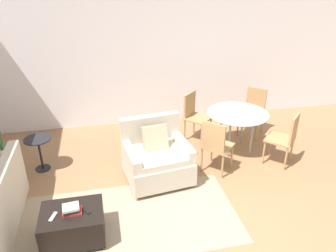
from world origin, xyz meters
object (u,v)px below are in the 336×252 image
tv_remote_secondary (53,216)px  dining_chair_far_left (194,113)px  dining_chair_near_right (286,136)px  ottoman (73,224)px  side_table (39,148)px  dining_table (237,117)px  potted_plant (1,163)px  dining_chair_near_left (216,144)px  book_stack (72,209)px  tv_remote_primary (86,210)px  dining_chair_far_right (254,108)px  armchair (157,158)px

tv_remote_secondary → dining_chair_far_left: (2.32, 2.26, 0.11)m
dining_chair_near_right → ottoman: bearing=-162.9°
ottoman → side_table: side_table is taller
dining_table → tv_remote_secondary: bearing=-150.4°
potted_plant → dining_chair_near_left: size_ratio=1.10×
book_stack → dining_chair_far_left: dining_chair_far_left is taller
book_stack → dining_chair_near_right: size_ratio=0.25×
book_stack → dining_chair_near_left: 2.35m
side_table → dining_table: 3.31m
book_stack → dining_chair_far_left: size_ratio=0.25×
tv_remote_primary → dining_chair_far_right: 3.86m
dining_chair_near_left → dining_chair_far_right: 1.69m
dining_chair_far_right → tv_remote_secondary: bearing=-147.3°
dining_chair_near_right → side_table: bearing=170.4°
ottoman → tv_remote_secondary: (-0.19, -0.04, 0.19)m
book_stack → tv_remote_primary: (0.16, -0.00, -0.04)m
armchair → ottoman: size_ratio=1.44×
tv_remote_primary → side_table: side_table is taller
book_stack → tv_remote_primary: book_stack is taller
side_table → dining_chair_near_left: bearing=-13.7°
ottoman → dining_chair_far_left: (2.13, 2.22, 0.29)m
armchair → side_table: (-1.78, 0.62, 0.04)m
tv_remote_primary → dining_chair_near_right: dining_chair_near_right is taller
armchair → side_table: bearing=160.7°
dining_chair_far_left → armchair: bearing=-128.6°
armchair → dining_chair_near_right: bearing=-1.0°
ottoman → dining_chair_near_right: 3.49m
tv_remote_secondary → dining_chair_far_left: size_ratio=0.18×
side_table → dining_chair_near_right: 3.96m
armchair → book_stack: (-1.19, -1.07, 0.10)m
dining_table → dining_chair_far_right: size_ratio=1.17×
armchair → dining_chair_near_left: (0.92, -0.04, 0.16)m
armchair → tv_remote_secondary: armchair is taller
dining_chair_far_right → dining_chair_far_left: bearing=180.0°
tv_remote_secondary → dining_chair_near_right: size_ratio=0.18×
tv_remote_secondary → side_table: bearing=102.5°
armchair → dining_chair_far_left: 1.49m
tv_remote_secondary → dining_table: bearing=29.6°
potted_plant → dining_chair_near_left: 3.34m
ottoman → potted_plant: 1.96m
book_stack → side_table: (-0.59, 1.69, -0.06)m
dining_chair_near_left → dining_chair_far_right: size_ratio=1.00×
dining_chair_near_left → dining_chair_far_left: (0.00, 1.20, 0.00)m
armchair → potted_plant: bearing=167.2°
dining_chair_far_left → book_stack: bearing=-133.5°
armchair → dining_chair_far_right: armchair is taller
tv_remote_primary → dining_chair_far_right: bearing=35.3°
book_stack → tv_remote_secondary: 0.21m
dining_chair_near_right → dining_chair_far_left: bearing=135.0°
ottoman → tv_remote_primary: tv_remote_primary is taller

